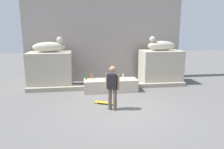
{
  "coord_description": "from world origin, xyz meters",
  "views": [
    {
      "loc": [
        -1.34,
        -7.4,
        2.99
      ],
      "look_at": [
        -0.1,
        1.1,
        1.1
      ],
      "focal_mm": 33.33,
      "sensor_mm": 36.0,
      "label": 1
    }
  ],
  "objects_px": {
    "statue_reclining_right": "(161,45)",
    "skateboard": "(104,102)",
    "bottle_clear": "(123,77)",
    "bottle_orange": "(92,77)",
    "skater": "(112,86)",
    "bottle_green": "(86,77)",
    "statue_reclining_left": "(50,47)",
    "bottle_blue": "(111,77)"
  },
  "relations": [
    {
      "from": "statue_reclining_right",
      "to": "skateboard",
      "type": "relative_size",
      "value": 2.02
    },
    {
      "from": "statue_reclining_left",
      "to": "bottle_blue",
      "type": "distance_m",
      "value": 3.54
    },
    {
      "from": "statue_reclining_right",
      "to": "skateboard",
      "type": "distance_m",
      "value": 4.97
    },
    {
      "from": "skateboard",
      "to": "bottle_clear",
      "type": "xyz_separation_m",
      "value": [
        1.12,
        1.74,
        0.64
      ]
    },
    {
      "from": "skater",
      "to": "bottle_green",
      "type": "distance_m",
      "value": 2.72
    },
    {
      "from": "bottle_orange",
      "to": "bottle_clear",
      "type": "bearing_deg",
      "value": -10.44
    },
    {
      "from": "bottle_orange",
      "to": "statue_reclining_left",
      "type": "bearing_deg",
      "value": 155.46
    },
    {
      "from": "statue_reclining_left",
      "to": "bottle_blue",
      "type": "bearing_deg",
      "value": -27.78
    },
    {
      "from": "skater",
      "to": "skateboard",
      "type": "relative_size",
      "value": 2.05
    },
    {
      "from": "bottle_clear",
      "to": "bottle_green",
      "type": "height_order",
      "value": "bottle_green"
    },
    {
      "from": "skater",
      "to": "bottle_blue",
      "type": "relative_size",
      "value": 5.83
    },
    {
      "from": "bottle_clear",
      "to": "bottle_orange",
      "type": "height_order",
      "value": "bottle_clear"
    },
    {
      "from": "statue_reclining_left",
      "to": "skater",
      "type": "height_order",
      "value": "statue_reclining_left"
    },
    {
      "from": "skateboard",
      "to": "bottle_blue",
      "type": "distance_m",
      "value": 1.85
    },
    {
      "from": "statue_reclining_right",
      "to": "bottle_blue",
      "type": "distance_m",
      "value": 3.48
    },
    {
      "from": "bottle_blue",
      "to": "bottle_orange",
      "type": "xyz_separation_m",
      "value": [
        -0.93,
        0.37,
        -0.01
      ]
    },
    {
      "from": "bottle_clear",
      "to": "bottle_green",
      "type": "bearing_deg",
      "value": 174.43
    },
    {
      "from": "statue_reclining_left",
      "to": "bottle_green",
      "type": "relative_size",
      "value": 5.43
    },
    {
      "from": "skater",
      "to": "bottle_green",
      "type": "height_order",
      "value": "skater"
    },
    {
      "from": "bottle_blue",
      "to": "statue_reclining_right",
      "type": "bearing_deg",
      "value": 23.93
    },
    {
      "from": "bottle_orange",
      "to": "bottle_blue",
      "type": "bearing_deg",
      "value": -21.5
    },
    {
      "from": "skater",
      "to": "bottle_blue",
      "type": "distance_m",
      "value": 2.32
    },
    {
      "from": "skater",
      "to": "skateboard",
      "type": "bearing_deg",
      "value": 139.44
    },
    {
      "from": "bottle_clear",
      "to": "bottle_blue",
      "type": "bearing_deg",
      "value": -171.51
    },
    {
      "from": "skater",
      "to": "skateboard",
      "type": "height_order",
      "value": "skater"
    },
    {
      "from": "bottle_green",
      "to": "bottle_orange",
      "type": "relative_size",
      "value": 1.12
    },
    {
      "from": "bottle_blue",
      "to": "bottle_clear",
      "type": "xyz_separation_m",
      "value": [
        0.59,
        0.09,
        -0.0
      ]
    },
    {
      "from": "statue_reclining_right",
      "to": "bottle_clear",
      "type": "relative_size",
      "value": 5.93
    },
    {
      "from": "bottle_clear",
      "to": "bottle_orange",
      "type": "distance_m",
      "value": 1.54
    },
    {
      "from": "statue_reclining_right",
      "to": "bottle_green",
      "type": "height_order",
      "value": "statue_reclining_right"
    },
    {
      "from": "statue_reclining_left",
      "to": "skateboard",
      "type": "distance_m",
      "value": 4.34
    },
    {
      "from": "bottle_orange",
      "to": "statue_reclining_right",
      "type": "bearing_deg",
      "value": 13.54
    },
    {
      "from": "statue_reclining_left",
      "to": "skateboard",
      "type": "xyz_separation_m",
      "value": [
        2.45,
        -2.95,
        -2.05
      ]
    },
    {
      "from": "statue_reclining_right",
      "to": "skater",
      "type": "bearing_deg",
      "value": 42.93
    },
    {
      "from": "statue_reclining_left",
      "to": "bottle_green",
      "type": "distance_m",
      "value": 2.48
    },
    {
      "from": "skateboard",
      "to": "bottle_green",
      "type": "xyz_separation_m",
      "value": [
        -0.68,
        1.91,
        0.65
      ]
    },
    {
      "from": "bottle_green",
      "to": "bottle_blue",
      "type": "bearing_deg",
      "value": -12.25
    },
    {
      "from": "skater",
      "to": "bottle_green",
      "type": "relative_size",
      "value": 5.54
    },
    {
      "from": "skateboard",
      "to": "statue_reclining_left",
      "type": "bearing_deg",
      "value": 153.14
    },
    {
      "from": "bottle_blue",
      "to": "bottle_green",
      "type": "height_order",
      "value": "bottle_green"
    },
    {
      "from": "bottle_blue",
      "to": "bottle_green",
      "type": "xyz_separation_m",
      "value": [
        -1.21,
        0.26,
        0.01
      ]
    },
    {
      "from": "bottle_blue",
      "to": "bottle_clear",
      "type": "distance_m",
      "value": 0.59
    }
  ]
}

